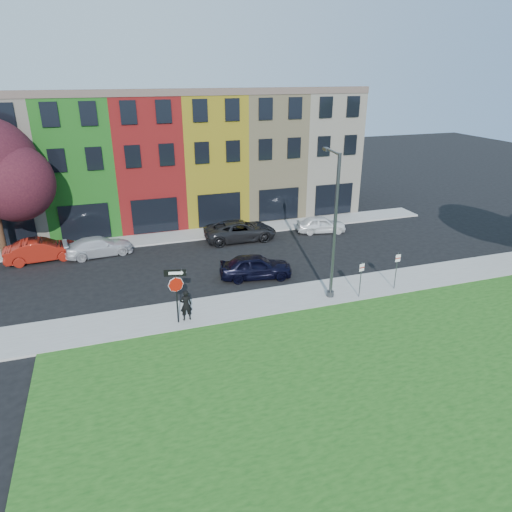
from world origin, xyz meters
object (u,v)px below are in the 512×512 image
object	(u,v)px
man	(186,305)
street_lamp	(333,227)
sedan_near	(256,266)
stop_sign	(176,285)

from	to	relation	value
man	street_lamp	size ratio (longest dim) A/B	0.21
man	sedan_near	distance (m)	6.28
stop_sign	man	xyz separation A→B (m)	(0.44, 0.13, -1.21)
sedan_near	stop_sign	bearing A→B (deg)	136.24
man	street_lamp	distance (m)	8.60
man	street_lamp	xyz separation A→B (m)	(8.00, 0.26, 3.13)
stop_sign	man	bearing A→B (deg)	30.51
man	stop_sign	bearing A→B (deg)	15.82
stop_sign	street_lamp	size ratio (longest dim) A/B	0.36
street_lamp	man	bearing A→B (deg)	-169.67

